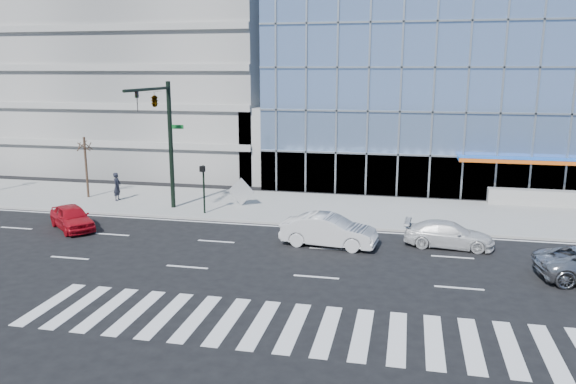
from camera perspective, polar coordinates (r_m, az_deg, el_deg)
name	(u,v)px	position (r m, az deg, el deg)	size (l,w,h in m)	color
ground	(329,249)	(28.51, 4.20, -5.79)	(160.00, 160.00, 0.00)	black
sidewalk	(347,210)	(36.13, 5.98, -1.79)	(120.00, 8.00, 0.15)	gray
theatre_building	(533,85)	(53.87, 23.60, 9.90)	(42.00, 26.00, 15.00)	#7E9FD3
parking_garage	(166,57)	(57.92, -12.28, 13.21)	(24.00, 24.00, 20.00)	gray
ramp_block	(288,142)	(46.25, 0.01, 5.07)	(6.00, 8.00, 6.00)	gray
traffic_signal	(160,115)	(34.78, -12.92, 7.60)	(1.14, 5.74, 8.00)	black
ped_signal_post	(203,182)	(34.70, -8.60, 1.04)	(0.30, 0.33, 3.00)	black
street_tree_near	(85,145)	(40.93, -19.97, 4.48)	(1.10, 1.10, 4.23)	#332319
white_suv	(449,234)	(29.75, 16.02, -4.17)	(1.81, 4.46, 1.29)	silver
white_sedan	(329,231)	(28.79, 4.16, -3.93)	(1.70, 4.89, 1.61)	silver
red_sedan	(72,217)	(33.96, -21.10, -2.42)	(1.64, 4.06, 1.39)	#B20D19
pedestrian	(117,187)	(39.69, -16.97, 0.54)	(0.70, 0.46, 1.91)	black
tilted_panel	(241,192)	(36.69, -4.77, 0.05)	(1.30, 0.06, 1.30)	#9E9E9E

